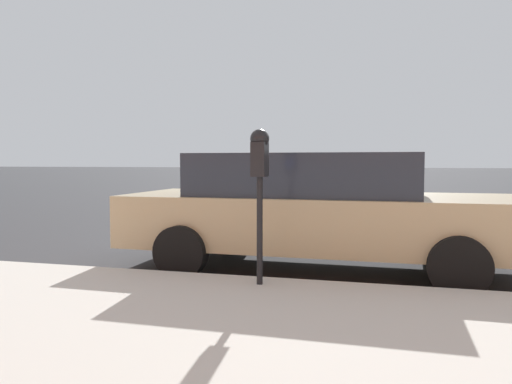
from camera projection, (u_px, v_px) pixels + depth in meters
The scene contains 3 objects.
ground_plane at pixel (313, 256), 7.38m from camera, with size 220.00×220.00×0.00m, color #333335.
parking_meter at pixel (260, 166), 4.91m from camera, with size 0.21×0.19×1.54m.
car_tan at pixel (317, 209), 6.37m from camera, with size 2.09×4.99×1.49m.
Camera 1 is at (-7.28, -1.05, 1.39)m, focal length 35.00 mm.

